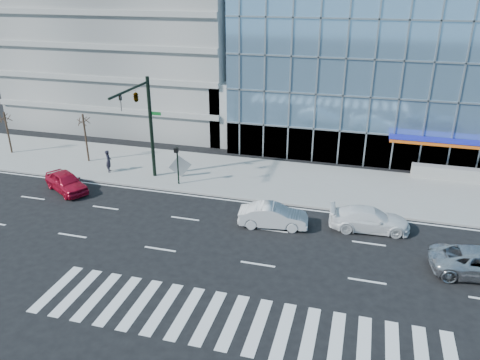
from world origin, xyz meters
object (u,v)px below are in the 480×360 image
Objects in this scene: traffic_signal at (141,107)px; pedestrian at (109,161)px; white_suv at (369,219)px; tilted_panel at (180,166)px; street_tree_far at (5,118)px; white_sedan at (273,216)px; red_sedan at (66,182)px; street_tree_near at (83,121)px; ped_signal_post at (177,160)px.

traffic_signal is 4.32× the size of pedestrian.
white_suv is 15.49m from tilted_panel.
traffic_signal reaches higher than tilted_panel.
pedestrian is (11.04, -1.73, -2.37)m from street_tree_far.
traffic_signal is 6.15× the size of tilted_panel.
red_sedan reaches higher than white_sedan.
street_tree_near is at bearing 0.00° from street_tree_far.
ped_signal_post is 0.78× the size of street_tree_far.
tilted_panel is (-8.81, 5.74, 0.33)m from white_sedan.
white_suv is 1.15× the size of red_sedan.
red_sedan is at bearing 137.45° from pedestrian.
street_tree_far is (-17.50, 2.56, 1.30)m from ped_signal_post.
pedestrian is (-6.46, 0.83, -1.06)m from ped_signal_post.
pedestrian reaches higher than white_sedan.
pedestrian reaches higher than red_sedan.
ped_signal_post is (2.50, 0.37, -4.02)m from traffic_signal.
white_sedan is at bearing -27.33° from ped_signal_post.
red_sedan is (1.73, -5.73, -3.03)m from street_tree_near.
tilted_panel reaches higher than white_suv.
white_suv is 3.89× the size of tilted_panel.
tilted_panel is at bearing 50.15° from white_sedan.
tilted_panel is (-0.40, 1.39, -1.08)m from ped_signal_post.
white_sedan is (8.41, -4.35, -1.40)m from ped_signal_post.
street_tree_near is (-7.00, 2.93, -2.39)m from traffic_signal.
street_tree_near is 19.43m from white_sedan.
red_sedan is 3.37× the size of tilted_panel.
pedestrian is at bearing 162.91° from tilted_panel.
street_tree_near reaches higher than street_tree_far.
red_sedan is at bearing -152.03° from traffic_signal.
street_tree_near is 6.71m from red_sedan.
pedestrian is at bearing 163.14° from traffic_signal.
street_tree_far reaches higher than white_sedan.
white_suv is 6.12m from white_sedan.
white_sedan is (-6.00, -1.20, 0.00)m from white_suv.
street_tree_near is at bearing 70.82° from white_suv.
street_tree_far reaches higher than white_suv.
pedestrian is (3.04, -1.73, -2.70)m from street_tree_near.
tilted_panel is at bearing -3.89° from street_tree_far.
traffic_signal reaches higher than red_sedan.
traffic_signal is 15.53m from street_tree_far.
traffic_signal is 6.56m from pedestrian.
tilted_panel reaches higher than white_sedan.
ped_signal_post is at bearing -8.31° from street_tree_far.
pedestrian is 1.43× the size of tilted_panel.
white_suv is (16.91, -2.77, -5.43)m from traffic_signal.
ped_signal_post reaches higher than white_suv.
tilted_panel is (6.06, 0.57, -0.01)m from pedestrian.
pedestrian is at bearing 73.46° from white_suv.
tilted_panel is at bearing -109.07° from pedestrian.
white_sedan is 16.22m from red_sedan.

